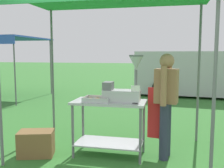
% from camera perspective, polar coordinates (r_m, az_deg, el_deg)
% --- Properties ---
extents(ground_plane, '(70.00, 70.00, 0.00)m').
position_cam_1_polar(ground_plane, '(8.91, 7.44, -3.77)').
color(ground_plane, '#33702D').
extents(stall_canopy, '(3.04, 1.92, 2.52)m').
position_cam_1_polar(stall_canopy, '(4.16, -0.32, 17.91)').
color(stall_canopy, slate).
rests_on(stall_canopy, ground).
extents(donut_cart, '(1.14, 0.58, 0.88)m').
position_cam_1_polar(donut_cart, '(4.11, -0.61, -7.27)').
color(donut_cart, '#B7B7BC').
rests_on(donut_cart, ground).
extents(donut_tray, '(0.41, 0.31, 0.07)m').
position_cam_1_polar(donut_tray, '(4.02, -3.27, -3.53)').
color(donut_tray, '#B7B7BC').
rests_on(donut_tray, donut_cart).
extents(donut_fryer, '(0.61, 0.28, 0.71)m').
position_cam_1_polar(donut_fryer, '(3.96, 2.57, -0.76)').
color(donut_fryer, '#B7B7BC').
rests_on(donut_fryer, donut_cart).
extents(menu_sign, '(0.13, 0.05, 0.27)m').
position_cam_1_polar(menu_sign, '(3.83, 5.15, -2.61)').
color(menu_sign, black).
rests_on(menu_sign, donut_cart).
extents(vendor, '(0.46, 0.54, 1.61)m').
position_cam_1_polar(vendor, '(4.05, 11.68, -3.49)').
color(vendor, '#2D3347').
rests_on(vendor, ground).
extents(supply_crate, '(0.61, 0.48, 0.40)m').
position_cam_1_polar(supply_crate, '(4.37, -16.32, -12.39)').
color(supply_crate, brown).
rests_on(supply_crate, ground).
extents(van_silver, '(5.60, 2.48, 1.69)m').
position_cam_1_polar(van_silver, '(10.52, 20.80, 2.27)').
color(van_silver, '#BCBCC1').
rests_on(van_silver, ground).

